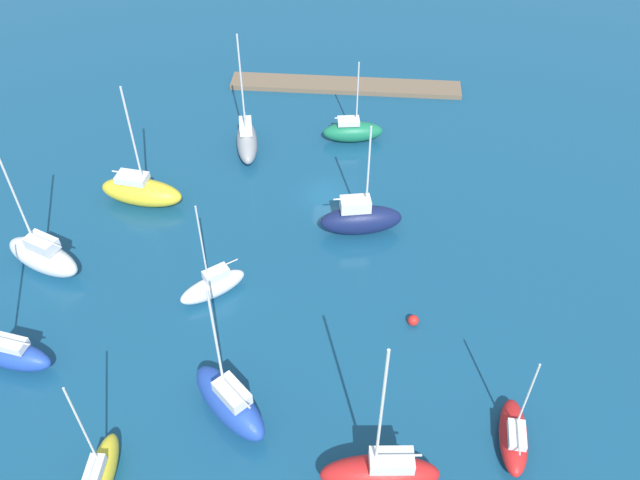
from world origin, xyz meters
TOP-DOWN VIEW (x-y plane):
  - water at (0.00, 0.00)m, footprint 160.00×160.00m
  - pier_dock at (-0.75, -18.88)m, footprint 25.91×3.09m
  - sailboat_red_far_north at (-14.05, 24.25)m, footprint 2.23×5.73m
  - sailboat_blue_off_beacon at (4.78, 23.58)m, footprint 6.77×6.67m
  - sailboat_yellow_near_pier at (11.96, 29.06)m, footprint 1.66×5.54m
  - sailboat_white_east_end at (22.47, 11.21)m, footprint 7.46×5.03m
  - sailboat_navy_outer_mooring at (-3.30, 4.65)m, footprint 7.46×3.69m
  - sailboat_green_by_breakwater at (-2.01, -8.86)m, footprint 6.32×3.01m
  - sailboat_gray_mid_basin at (8.43, -6.28)m, footprint 3.30×7.14m
  - sailboat_red_lone_south at (-5.39, 27.80)m, footprint 7.63×3.03m
  - sailboat_blue_west_end at (21.31, 20.72)m, footprint 6.82×3.20m
  - sailboat_yellow_lone_north at (16.74, 2.38)m, footprint 7.95×3.70m
  - sailboat_white_inner_mooring at (8.08, 12.93)m, footprint 5.45×4.76m
  - mooring_buoy_red at (-7.74, 14.69)m, footprint 0.85×0.85m

SIDE VIEW (x-z plane):
  - water at x=0.00m, z-range 0.00..0.00m
  - pier_dock at x=-0.75m, z-range 0.00..0.53m
  - mooring_buoy_red at x=-7.74m, z-range 0.00..0.85m
  - sailboat_red_far_north at x=-14.05m, z-range -3.35..5.13m
  - sailboat_white_inner_mooring at x=8.08m, z-range -3.73..5.82m
  - sailboat_green_by_breakwater at x=-2.01m, z-range -3.31..5.56m
  - sailboat_yellow_near_pier at x=11.96m, z-range -3.96..6.23m
  - sailboat_gray_mid_basin at x=8.43m, z-range -5.14..7.64m
  - sailboat_blue_west_end at x=21.31m, z-range -5.06..7.56m
  - sailboat_yellow_lone_north at x=16.74m, z-range -4.77..7.47m
  - sailboat_white_east_end at x=22.47m, z-range -4.81..7.77m
  - sailboat_red_lone_south at x=-5.39m, z-range -5.60..8.57m
  - sailboat_navy_outer_mooring at x=-3.30m, z-range -4.02..7.02m
  - sailboat_blue_off_beacon at x=4.78m, z-range -4.72..7.83m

